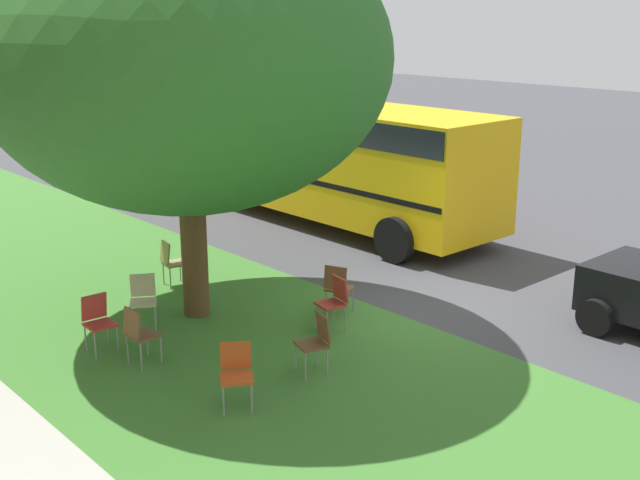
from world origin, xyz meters
TOP-DOWN VIEW (x-y plane):
  - ground at (0.00, 0.00)m, footprint 80.00×80.00m
  - grass_verge at (0.00, 3.20)m, footprint 48.00×6.00m
  - street_tree at (2.32, 2.72)m, footprint 6.53×6.53m
  - chair_0 at (1.18, 4.46)m, footprint 0.44×0.44m
  - chair_1 at (0.25, 1.43)m, footprint 0.49×0.50m
  - chair_2 at (3.83, 2.27)m, footprint 0.49×0.49m
  - chair_3 at (-0.82, 4.18)m, footprint 0.58×0.58m
  - chair_4 at (0.70, 0.94)m, footprint 0.54×0.55m
  - chair_5 at (2.43, 3.67)m, footprint 0.57×0.57m
  - chair_6 at (2.04, 4.67)m, footprint 0.44×0.44m
  - chair_7 at (-0.74, 2.73)m, footprint 0.52×0.53m
  - school_bus at (6.02, -3.19)m, footprint 10.40×2.80m

SIDE VIEW (x-z plane):
  - ground at x=0.00m, z-range 0.00..0.00m
  - grass_verge at x=0.00m, z-range 0.00..0.01m
  - chair_0 at x=1.18m, z-range 0.08..0.96m
  - chair_1 at x=0.25m, z-range 0.08..0.96m
  - chair_2 at x=3.83m, z-range 0.08..0.96m
  - chair_3 at x=-0.82m, z-range 0.08..0.96m
  - chair_4 at x=0.70m, z-range 0.08..0.96m
  - chair_5 at x=2.43m, z-range 0.08..0.96m
  - chair_6 at x=2.04m, z-range 0.08..0.96m
  - chair_7 at x=-0.74m, z-range 0.08..0.96m
  - school_bus at x=6.02m, z-range 0.32..3.20m
  - street_tree at x=2.32m, z-range 0.92..7.61m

